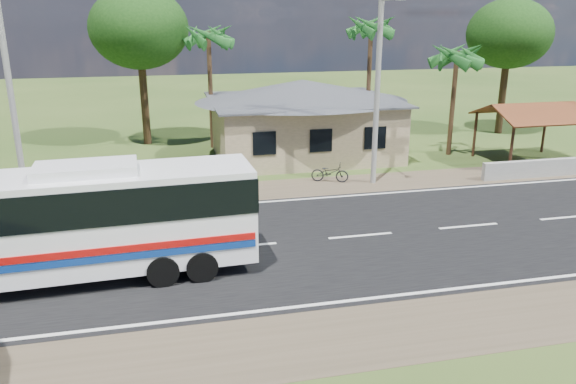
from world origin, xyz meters
name	(u,v)px	position (x,y,z in m)	size (l,w,h in m)	color
ground	(360,236)	(0.00, 0.00, 0.00)	(120.00, 120.00, 0.00)	#2D4819
road	(360,236)	(0.00, 0.00, 0.01)	(120.00, 16.00, 0.03)	black
house	(302,110)	(1.00, 13.00, 2.64)	(12.40, 10.00, 5.00)	tan
waiting_shed	(532,114)	(13.00, 8.50, 2.73)	(5.20, 4.48, 3.35)	#3D2616
concrete_barrier	(545,168)	(12.00, 5.60, 0.45)	(7.00, 0.30, 0.90)	#9E9E99
utility_poles	(372,64)	(2.67, 6.49, 5.77)	(32.80, 2.22, 11.00)	#9E9E99
palm_near	(457,56)	(9.50, 11.00, 5.71)	(2.80, 2.80, 6.70)	#47301E
palm_mid	(371,28)	(6.00, 15.50, 7.16)	(2.80, 2.80, 8.20)	#47301E
palm_far	(208,37)	(-4.00, 16.00, 6.68)	(2.80, 2.80, 7.70)	#47301E
tree_behind_house	(139,29)	(-8.00, 18.00, 7.12)	(6.00, 6.00, 9.61)	#47301E
tree_behind_shed	(509,34)	(16.00, 16.00, 6.68)	(5.60, 5.60, 9.02)	#47301E
coach_bus	(56,217)	(-10.35, -1.45, 2.14)	(12.15, 3.11, 3.74)	white
motorcycle	(330,172)	(0.95, 7.12, 0.49)	(0.65, 1.85, 0.97)	black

